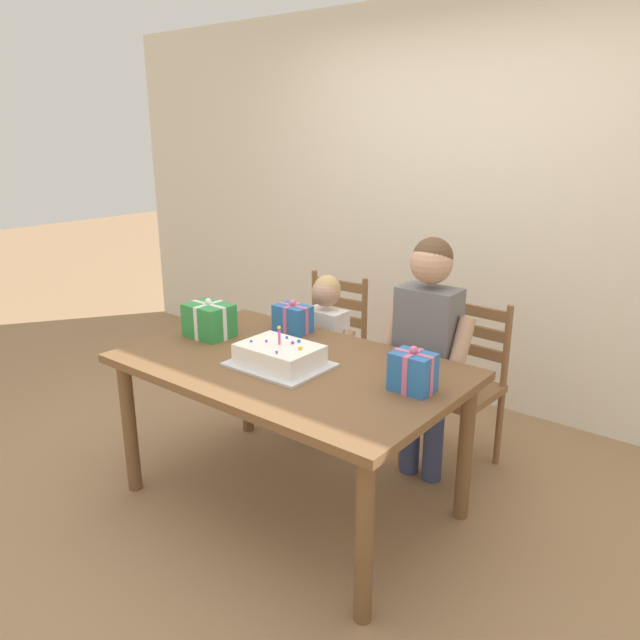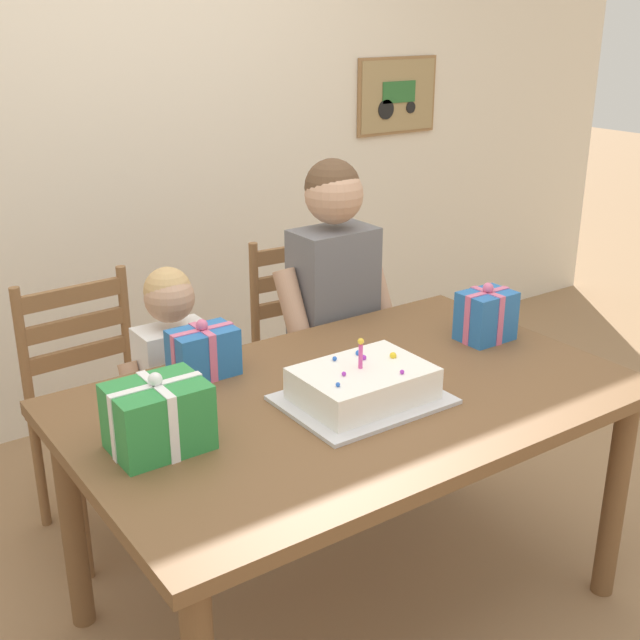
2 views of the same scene
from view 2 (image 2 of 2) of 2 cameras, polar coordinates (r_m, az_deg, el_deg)
ground_plane at (r=2.76m, az=2.06°, el=-19.23°), size 20.00×20.00×0.00m
back_wall at (r=3.68m, az=-14.46°, el=12.77°), size 6.40×0.11×2.60m
dining_table at (r=2.39m, az=2.27°, el=-7.01°), size 1.60×0.99×0.75m
birthday_cake at (r=2.28m, az=3.01°, el=-4.62°), size 0.44×0.34×0.19m
gift_box_red_large at (r=2.07m, az=-11.23°, el=-6.62°), size 0.24×0.19×0.21m
gift_box_beside_cake at (r=2.75m, az=11.50°, el=0.30°), size 0.18×0.14×0.20m
gift_box_corner_small at (r=2.46m, az=-8.14°, el=-2.24°), size 0.20×0.13×0.18m
chair_left at (r=2.97m, az=-15.09°, el=-6.07°), size 0.45×0.45×0.92m
chair_right at (r=3.34m, az=-0.42°, el=-2.22°), size 0.44×0.44×0.92m
child_older at (r=3.00m, az=0.96°, el=1.61°), size 0.47×0.27×1.29m
child_younger at (r=2.77m, az=-10.05°, el=-4.33°), size 0.36×0.21×1.01m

